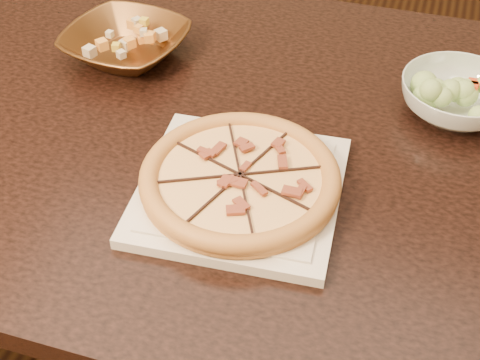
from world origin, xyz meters
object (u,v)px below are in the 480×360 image
at_px(dining_table, 210,159).
at_px(salad_bowl, 457,97).
at_px(pizza, 240,178).
at_px(plate, 240,189).
at_px(bronze_bowl, 126,44).

xyz_separation_m(dining_table, salad_bowl, (0.40, 0.15, 0.12)).
bearing_deg(salad_bowl, pizza, -133.19).
distance_m(plate, bronze_bowl, 0.45).
bearing_deg(plate, salad_bowl, 46.81).
xyz_separation_m(dining_table, bronze_bowl, (-0.22, 0.14, 0.12)).
xyz_separation_m(dining_table, plate, (0.11, -0.16, 0.10)).
height_order(pizza, bronze_bowl, bronze_bowl).
distance_m(dining_table, plate, 0.22).
height_order(plate, bronze_bowl, bronze_bowl).
relative_size(dining_table, bronze_bowl, 6.70).
bearing_deg(salad_bowl, dining_table, -159.53).
distance_m(pizza, salad_bowl, 0.43).
bearing_deg(pizza, bronze_bowl, 136.99).
bearing_deg(bronze_bowl, pizza, -43.01).
distance_m(bronze_bowl, salad_bowl, 0.62).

